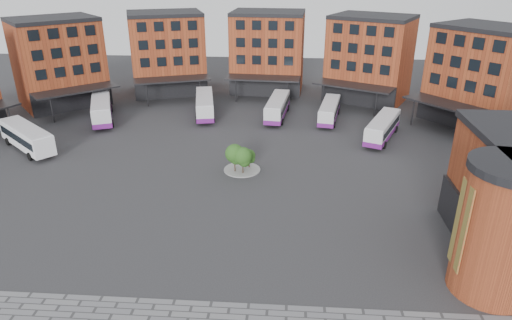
# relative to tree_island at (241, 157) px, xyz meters

# --- Properties ---
(ground) EXTENTS (160.00, 160.00, 0.00)m
(ground) POSITION_rel_tree_island_xyz_m (-1.90, -11.41, -1.98)
(ground) COLOR #28282B
(ground) RESTS_ON ground
(main_building) EXTENTS (94.14, 42.48, 14.60)m
(main_building) POSITION_rel_tree_island_xyz_m (-6.67, 26.84, 5.25)
(main_building) COLOR #933F20
(main_building) RESTS_ON ground
(tree_island) EXTENTS (4.40, 4.40, 3.53)m
(tree_island) POSITION_rel_tree_island_xyz_m (0.00, 0.00, 0.00)
(tree_island) COLOR gray
(tree_island) RESTS_ON ground
(bus_a) EXTENTS (10.58, 9.46, 3.28)m
(bus_a) POSITION_rel_tree_island_xyz_m (-28.86, 4.94, -0.04)
(bus_a) COLOR white
(bus_a) RESTS_ON ground
(bus_b) EXTENTS (7.00, 12.35, 3.43)m
(bus_b) POSITION_rel_tree_island_xyz_m (-23.58, 17.45, -0.12)
(bus_b) COLOR silver
(bus_b) RESTS_ON ground
(bus_c) EXTENTS (4.72, 11.89, 3.27)m
(bus_c) POSITION_rel_tree_island_xyz_m (-7.96, 21.07, -0.21)
(bus_c) COLOR silver
(bus_c) RESTS_ON ground
(bus_d) EXTENTS (3.88, 11.42, 3.15)m
(bus_d) POSITION_rel_tree_island_xyz_m (3.75, 20.77, -0.27)
(bus_d) COLOR silver
(bus_d) RESTS_ON ground
(bus_e) EXTENTS (4.27, 10.64, 2.92)m
(bus_e) POSITION_rel_tree_island_xyz_m (11.89, 19.91, -0.40)
(bus_e) COLOR silver
(bus_e) RESTS_ON ground
(bus_f) EXTENTS (6.70, 11.05, 3.09)m
(bus_f) POSITION_rel_tree_island_xyz_m (18.72, 12.38, -0.31)
(bus_f) COLOR silver
(bus_f) RESTS_ON ground
(blue_car) EXTENTS (4.35, 2.23, 1.37)m
(blue_car) POSITION_rel_tree_island_xyz_m (21.46, -19.25, -1.30)
(blue_car) COLOR #0E42B6
(blue_car) RESTS_ON ground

